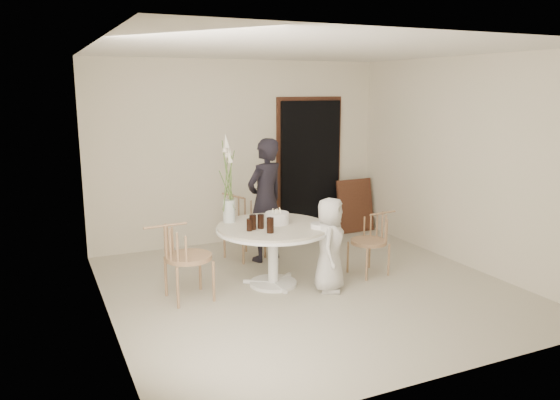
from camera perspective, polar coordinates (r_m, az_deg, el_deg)
name	(u,v)px	position (r m, az deg, el deg)	size (l,w,h in m)	color
ground	(309,287)	(6.50, 3.05, -9.09)	(4.50, 4.50, 0.00)	#BDB9A2
room_shell	(311,150)	(6.11, 3.21, 5.25)	(4.50, 4.50, 4.50)	white
doorway	(310,168)	(8.64, 3.14, 3.35)	(1.00, 0.10, 2.10)	black
door_trim	(309,164)	(8.67, 3.02, 3.77)	(1.12, 0.03, 2.22)	#532D1C
table	(273,235)	(6.38, -0.73, -3.66)	(1.33, 1.33, 0.73)	white
picture_frame	(355,206)	(8.90, 7.86, -0.59)	(0.64, 0.04, 0.86)	#532D1C
chair_far	(239,217)	(7.52, -4.35, -1.80)	(0.58, 0.61, 0.86)	#A37D58
chair_right	(376,234)	(6.94, 9.96, -3.52)	(0.50, 0.47, 0.78)	#A37D58
chair_left	(177,251)	(6.02, -10.67, -5.21)	(0.56, 0.52, 0.89)	#A37D58
girl	(265,200)	(7.28, -1.53, -0.01)	(0.60, 0.40, 1.65)	black
boy	(330,245)	(6.26, 5.21, -4.67)	(0.53, 0.35, 1.09)	silver
birthday_cake	(277,218)	(6.41, -0.30, -1.90)	(0.28, 0.28, 0.18)	white
cola_tumbler_a	(249,225)	(6.10, -3.21, -2.60)	(0.06, 0.06, 0.14)	black
cola_tumbler_b	(270,225)	(6.01, -1.02, -2.66)	(0.08, 0.08, 0.17)	black
cola_tumbler_c	(261,222)	(6.20, -2.02, -2.26)	(0.08, 0.08, 0.16)	black
cola_tumbler_d	(253,222)	(6.15, -2.87, -2.34)	(0.08, 0.08, 0.17)	black
plate_stack	(320,226)	(6.24, 4.19, -2.69)	(0.21, 0.21, 0.05)	white
flower_vase	(228,186)	(6.44, -5.41, 1.51)	(0.14, 0.14, 1.06)	silver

